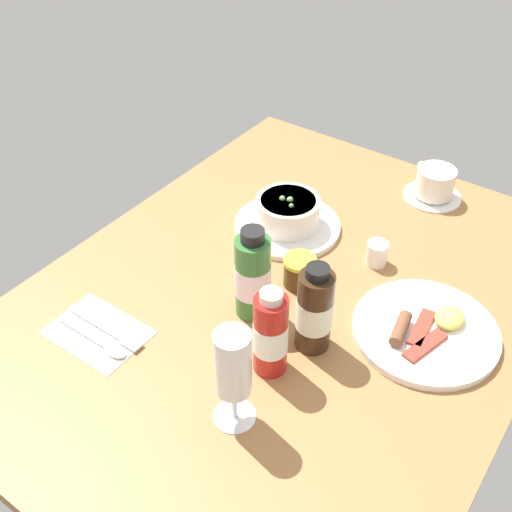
{
  "coord_description": "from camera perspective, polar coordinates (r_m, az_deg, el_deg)",
  "views": [
    {
      "loc": [
        70.76,
        43.44,
        78.38
      ],
      "look_at": [
        2.64,
        -5.18,
        8.48
      ],
      "focal_mm": 43.91,
      "sensor_mm": 36.0,
      "label": 1
    }
  ],
  "objects": [
    {
      "name": "sauce_bottle_green",
      "position": [
        1.06,
        -0.3,
        -1.86
      ],
      "size": [
        6.24,
        6.24,
        17.86
      ],
      "color": "#337233",
      "rests_on": "ground_plane"
    },
    {
      "name": "breakfast_plate",
      "position": [
        1.1,
        15.24,
        -6.54
      ],
      "size": [
        24.74,
        24.74,
        3.7
      ],
      "color": "white",
      "rests_on": "ground_plane"
    },
    {
      "name": "coffee_cup",
      "position": [
        1.42,
        15.95,
        6.32
      ],
      "size": [
        12.62,
        12.62,
        7.07
      ],
      "color": "white",
      "rests_on": "ground_plane"
    },
    {
      "name": "jam_jar",
      "position": [
        1.15,
        3.78,
        -1.32
      ],
      "size": [
        6.08,
        6.08,
        5.88
      ],
      "color": "#482912",
      "rests_on": "ground_plane"
    },
    {
      "name": "sauce_bottle_brown",
      "position": [
        1.01,
        5.35,
        -4.97
      ],
      "size": [
        5.94,
        5.94,
        16.72
      ],
      "color": "#382314",
      "rests_on": "ground_plane"
    },
    {
      "name": "ground_plane",
      "position": [
        1.15,
        2.87,
        -4.09
      ],
      "size": [
        110.0,
        84.0,
        3.0
      ],
      "primitive_type": "cube",
      "color": "#9E6B3D"
    },
    {
      "name": "cutlery_setting",
      "position": [
        1.1,
        -14.07,
        -6.83
      ],
      "size": [
        11.99,
        16.93,
        0.9
      ],
      "color": "white",
      "rests_on": "ground_plane"
    },
    {
      "name": "creamer_jug",
      "position": [
        1.21,
        10.95,
        0.29
      ],
      "size": [
        4.81,
        4.44,
        5.24
      ],
      "color": "white",
      "rests_on": "ground_plane"
    },
    {
      "name": "wine_glass",
      "position": [
        0.88,
        -2.11,
        -10.14
      ],
      "size": [
        6.49,
        6.49,
        17.61
      ],
      "color": "white",
      "rests_on": "ground_plane"
    },
    {
      "name": "sauce_bottle_red",
      "position": [
        0.97,
        1.33,
        -7.14
      ],
      "size": [
        5.49,
        5.49,
        16.28
      ],
      "color": "#B21E19",
      "rests_on": "ground_plane"
    },
    {
      "name": "porridge_bowl",
      "position": [
        1.27,
        2.9,
        3.72
      ],
      "size": [
        21.79,
        21.79,
        7.87
      ],
      "color": "white",
      "rests_on": "ground_plane"
    }
  ]
}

